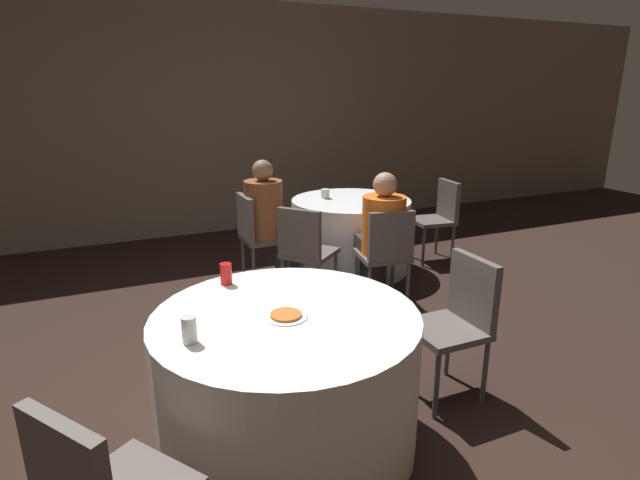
% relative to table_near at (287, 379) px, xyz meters
% --- Properties ---
extents(ground_plane, '(16.00, 16.00, 0.00)m').
position_rel_table_near_xyz_m(ground_plane, '(-0.13, 0.12, -0.36)').
color(ground_plane, black).
extents(wall_back, '(16.00, 0.06, 2.80)m').
position_rel_table_near_xyz_m(wall_back, '(-0.13, 4.18, 1.04)').
color(wall_back, '#7A6B5B').
rests_on(wall_back, ground_plane).
extents(table_near, '(1.33, 1.33, 0.72)m').
position_rel_table_near_xyz_m(table_near, '(0.00, 0.00, 0.00)').
color(table_near, white).
rests_on(table_near, ground_plane).
extents(table_far, '(1.19, 1.19, 0.72)m').
position_rel_table_near_xyz_m(table_far, '(1.51, 2.21, 0.00)').
color(table_far, silver).
rests_on(table_far, ground_plane).
extents(chair_near_east, '(0.41, 0.40, 0.86)m').
position_rel_table_near_xyz_m(chair_near_east, '(1.07, -0.00, 0.16)').
color(chair_near_east, '#59514C').
rests_on(chair_near_east, ground_plane).
extents(chair_far_south, '(0.47, 0.47, 0.86)m').
position_rel_table_near_xyz_m(chair_far_south, '(1.33, 1.23, 0.16)').
color(chair_far_south, '#59514C').
rests_on(chair_far_south, ground_plane).
extents(chair_far_east, '(0.45, 0.45, 0.86)m').
position_rel_table_near_xyz_m(chair_far_east, '(2.51, 2.08, 0.16)').
color(chair_far_east, '#59514C').
rests_on(chair_far_east, ground_plane).
extents(chair_far_southwest, '(0.56, 0.56, 0.86)m').
position_rel_table_near_xyz_m(chair_far_southwest, '(0.74, 1.57, 0.16)').
color(chair_far_southwest, '#59514C').
rests_on(chair_far_southwest, ground_plane).
extents(chair_far_west, '(0.41, 0.41, 0.86)m').
position_rel_table_near_xyz_m(chair_far_west, '(0.51, 2.20, 0.16)').
color(chair_far_west, '#59514C').
rests_on(chair_far_west, ground_plane).
extents(person_floral_shirt, '(0.52, 0.35, 1.17)m').
position_rel_table_near_xyz_m(person_floral_shirt, '(0.66, 2.20, 0.24)').
color(person_floral_shirt, '#33384C').
rests_on(person_floral_shirt, ground_plane).
extents(person_orange_shirt, '(0.40, 0.52, 1.14)m').
position_rel_table_near_xyz_m(person_orange_shirt, '(1.36, 1.38, 0.23)').
color(person_orange_shirt, '#282828').
rests_on(person_orange_shirt, ground_plane).
extents(pizza_plate_near, '(0.21, 0.21, 0.02)m').
position_rel_table_near_xyz_m(pizza_plate_near, '(-0.01, -0.03, 0.37)').
color(pizza_plate_near, white).
rests_on(pizza_plate_near, table_near).
extents(soda_can_silver, '(0.07, 0.07, 0.12)m').
position_rel_table_near_xyz_m(soda_can_silver, '(-0.48, -0.10, 0.42)').
color(soda_can_silver, silver).
rests_on(soda_can_silver, table_near).
extents(soda_can_red, '(0.07, 0.07, 0.12)m').
position_rel_table_near_xyz_m(soda_can_red, '(-0.17, 0.51, 0.42)').
color(soda_can_red, red).
rests_on(soda_can_red, table_near).
extents(cup_far, '(0.09, 0.09, 0.09)m').
position_rel_table_near_xyz_m(cup_far, '(1.31, 2.38, 0.41)').
color(cup_far, silver).
rests_on(cup_far, table_far).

